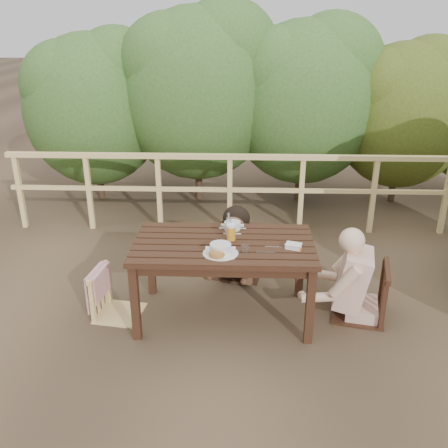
{
  "coord_description": "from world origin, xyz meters",
  "views": [
    {
      "loc": [
        0.15,
        -3.96,
        2.58
      ],
      "look_at": [
        0.0,
        0.05,
        0.9
      ],
      "focal_mm": 39.94,
      "sensor_mm": 36.0,
      "label": 1
    }
  ],
  "objects_px": {
    "chair_left": "(116,274)",
    "chair_right": "(363,268)",
    "table": "(224,280)",
    "beer_glass": "(231,233)",
    "bread_roll": "(217,254)",
    "chair_far": "(240,232)",
    "soup_far": "(232,226)",
    "butter_tub": "(293,247)",
    "diner_right": "(369,246)",
    "soup_near": "(221,249)",
    "bottle": "(229,225)",
    "tumbler": "(245,249)",
    "woman": "(240,219)"
  },
  "relations": [
    {
      "from": "chair_left",
      "to": "butter_tub",
      "type": "relative_size",
      "value": 6.28
    },
    {
      "from": "table",
      "to": "bread_roll",
      "type": "relative_size",
      "value": 11.39
    },
    {
      "from": "soup_far",
      "to": "soup_near",
      "type": "bearing_deg",
      "value": -99.71
    },
    {
      "from": "butter_tub",
      "to": "chair_far",
      "type": "bearing_deg",
      "value": 135.8
    },
    {
      "from": "diner_right",
      "to": "soup_far",
      "type": "xyz_separation_m",
      "value": [
        -1.21,
        0.24,
        0.07
      ]
    },
    {
      "from": "soup_far",
      "to": "chair_far",
      "type": "bearing_deg",
      "value": 82.99
    },
    {
      "from": "bread_roll",
      "to": "butter_tub",
      "type": "height_order",
      "value": "bread_roll"
    },
    {
      "from": "beer_glass",
      "to": "tumbler",
      "type": "height_order",
      "value": "beer_glass"
    },
    {
      "from": "butter_tub",
      "to": "chair_right",
      "type": "bearing_deg",
      "value": 32.91
    },
    {
      "from": "woman",
      "to": "diner_right",
      "type": "relative_size",
      "value": 0.89
    },
    {
      "from": "woman",
      "to": "butter_tub",
      "type": "bearing_deg",
      "value": 128.5
    },
    {
      "from": "chair_left",
      "to": "soup_far",
      "type": "distance_m",
      "value": 1.15
    },
    {
      "from": "tumbler",
      "to": "bread_roll",
      "type": "bearing_deg",
      "value": -157.33
    },
    {
      "from": "chair_left",
      "to": "diner_right",
      "type": "distance_m",
      "value": 2.28
    },
    {
      "from": "table",
      "to": "soup_near",
      "type": "height_order",
      "value": "soup_near"
    },
    {
      "from": "bread_roll",
      "to": "beer_glass",
      "type": "bearing_deg",
      "value": 72.35
    },
    {
      "from": "diner_right",
      "to": "bread_roll",
      "type": "xyz_separation_m",
      "value": [
        -1.33,
        -0.35,
        0.07
      ]
    },
    {
      "from": "beer_glass",
      "to": "chair_far",
      "type": "bearing_deg",
      "value": 84.66
    },
    {
      "from": "tumbler",
      "to": "chair_far",
      "type": "bearing_deg",
      "value": 93.04
    },
    {
      "from": "bottle",
      "to": "chair_left",
      "type": "bearing_deg",
      "value": -170.01
    },
    {
      "from": "chair_left",
      "to": "chair_right",
      "type": "relative_size",
      "value": 0.87
    },
    {
      "from": "chair_far",
      "to": "diner_right",
      "type": "xyz_separation_m",
      "value": [
        1.15,
        -0.77,
        0.22
      ]
    },
    {
      "from": "soup_near",
      "to": "soup_far",
      "type": "height_order",
      "value": "soup_near"
    },
    {
      "from": "chair_right",
      "to": "soup_far",
      "type": "xyz_separation_m",
      "value": [
        -1.18,
        0.24,
        0.29
      ]
    },
    {
      "from": "soup_near",
      "to": "diner_right",
      "type": "bearing_deg",
      "value": 12.01
    },
    {
      "from": "diner_right",
      "to": "butter_tub",
      "type": "distance_m",
      "value": 0.71
    },
    {
      "from": "bread_roll",
      "to": "chair_far",
      "type": "bearing_deg",
      "value": 80.75
    },
    {
      "from": "chair_far",
      "to": "soup_far",
      "type": "xyz_separation_m",
      "value": [
        -0.06,
        -0.53,
        0.29
      ]
    },
    {
      "from": "soup_far",
      "to": "diner_right",
      "type": "bearing_deg",
      "value": -11.17
    },
    {
      "from": "chair_right",
      "to": "bread_roll",
      "type": "height_order",
      "value": "chair_right"
    },
    {
      "from": "bottle",
      "to": "tumbler",
      "type": "xyz_separation_m",
      "value": [
        0.15,
        -0.34,
        -0.07
      ]
    },
    {
      "from": "woman",
      "to": "butter_tub",
      "type": "height_order",
      "value": "woman"
    },
    {
      "from": "chair_right",
      "to": "bottle",
      "type": "height_order",
      "value": "chair_right"
    },
    {
      "from": "chair_right",
      "to": "tumbler",
      "type": "distance_m",
      "value": 1.13
    },
    {
      "from": "soup_near",
      "to": "butter_tub",
      "type": "bearing_deg",
      "value": 10.78
    },
    {
      "from": "table",
      "to": "butter_tub",
      "type": "xyz_separation_m",
      "value": [
        0.6,
        -0.1,
        0.39
      ]
    },
    {
      "from": "chair_left",
      "to": "chair_right",
      "type": "height_order",
      "value": "chair_right"
    },
    {
      "from": "soup_far",
      "to": "tumbler",
      "type": "bearing_deg",
      "value": -76.3
    },
    {
      "from": "chair_left",
      "to": "butter_tub",
      "type": "distance_m",
      "value": 1.61
    },
    {
      "from": "diner_right",
      "to": "bottle",
      "type": "relative_size",
      "value": 6.19
    },
    {
      "from": "chair_right",
      "to": "bread_roll",
      "type": "bearing_deg",
      "value": -62.73
    },
    {
      "from": "bread_roll",
      "to": "woman",
      "type": "bearing_deg",
      "value": 80.91
    },
    {
      "from": "diner_right",
      "to": "bread_roll",
      "type": "bearing_deg",
      "value": 116.95
    },
    {
      "from": "chair_far",
      "to": "chair_right",
      "type": "relative_size",
      "value": 1.0
    },
    {
      "from": "chair_right",
      "to": "diner_right",
      "type": "distance_m",
      "value": 0.22
    },
    {
      "from": "soup_near",
      "to": "chair_right",
      "type": "bearing_deg",
      "value": 12.29
    },
    {
      "from": "table",
      "to": "beer_glass",
      "type": "bearing_deg",
      "value": 42.47
    },
    {
      "from": "woman",
      "to": "chair_far",
      "type": "bearing_deg",
      "value": 102.4
    },
    {
      "from": "soup_far",
      "to": "tumbler",
      "type": "relative_size",
      "value": 3.14
    },
    {
      "from": "diner_right",
      "to": "bread_roll",
      "type": "height_order",
      "value": "diner_right"
    }
  ]
}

